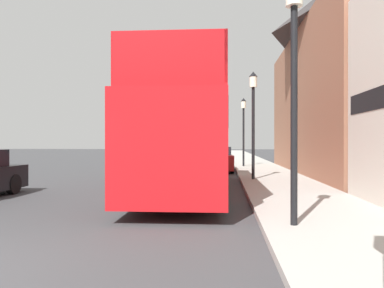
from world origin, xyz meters
TOP-DOWN VIEW (x-y plane):
  - ground_plane at (0.00, 21.00)m, footprint 144.00×144.00m
  - sidewalk at (6.51, 18.00)m, footprint 3.08×108.00m
  - brick_terrace_rear at (11.05, 16.40)m, footprint 6.00×16.37m
  - tour_bus at (3.01, 8.93)m, footprint 2.68×10.67m
  - parked_car_ahead_of_bus at (3.86, 18.07)m, footprint 1.92×4.45m
  - lamp_post_nearest at (5.58, 3.22)m, footprint 0.35×0.35m
  - lamp_post_second at (5.51, 12.14)m, footprint 0.35×0.35m
  - lamp_post_third at (5.56, 21.06)m, footprint 0.35×0.35m

SIDE VIEW (x-z plane):
  - ground_plane at x=0.00m, z-range 0.00..0.00m
  - sidewalk at x=6.51m, z-range 0.00..0.14m
  - parked_car_ahead_of_bus at x=3.86m, z-range -0.04..1.42m
  - tour_bus at x=3.01m, z-range -0.20..3.91m
  - lamp_post_third at x=5.56m, z-range 1.01..5.53m
  - lamp_post_second at x=5.51m, z-range 1.02..5.62m
  - lamp_post_nearest at x=5.58m, z-range 1.04..5.86m
  - brick_terrace_rear at x=11.05m, z-range 0.00..10.95m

